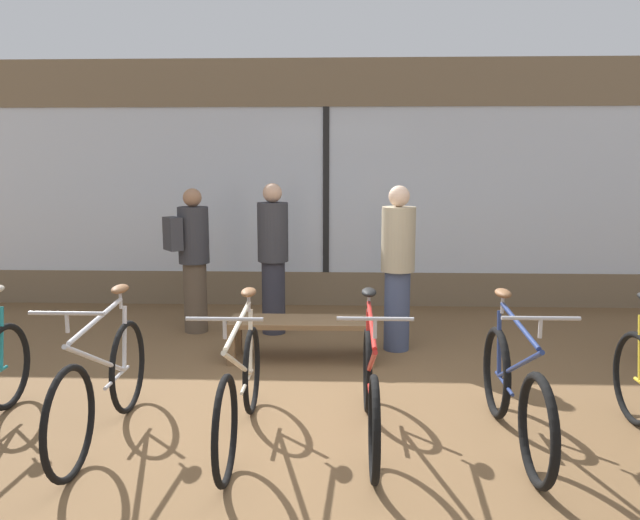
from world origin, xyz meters
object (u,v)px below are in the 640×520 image
object	(u,v)px
bicycle_center_left	(240,389)
display_bench	(302,327)
bicycle_center_right	(370,388)
bicycle_right	(514,392)
customer_by_window	(273,255)
customer_near_rack	(192,256)
customer_mid_floor	(398,265)
bicycle_left	(103,385)

from	to	relation	value
bicycle_center_left	display_bench	bearing A→B (deg)	80.50
bicycle_center_right	bicycle_right	distance (m)	0.97
display_bench	customer_by_window	xyz separation A→B (m)	(-0.38, 0.95, 0.55)
display_bench	customer_near_rack	size ratio (longest dim) A/B	0.86
customer_by_window	display_bench	bearing A→B (deg)	-68.30
bicycle_center_left	customer_mid_floor	distance (m)	2.56
display_bench	customer_mid_floor	size ratio (longest dim) A/B	0.83
bicycle_center_right	customer_near_rack	size ratio (longest dim) A/B	1.07
bicycle_center_left	customer_near_rack	xyz separation A→B (m)	(-0.98, 2.75, 0.49)
customer_near_rack	bicycle_left	bearing A→B (deg)	-89.47
bicycle_left	customer_mid_floor	world-z (taller)	customer_mid_floor
bicycle_right	display_bench	bearing A→B (deg)	131.35
bicycle_left	bicycle_right	bearing A→B (deg)	0.39
bicycle_left	bicycle_center_right	size ratio (longest dim) A/B	1.01
customer_near_rack	customer_by_window	xyz separation A→B (m)	(0.90, -0.00, 0.01)
bicycle_center_left	customer_mid_floor	bearing A→B (deg)	60.11
bicycle_right	customer_mid_floor	distance (m)	2.30
bicycle_center_right	bicycle_right	bearing A→B (deg)	-3.03
bicycle_right	customer_near_rack	size ratio (longest dim) A/B	1.05
bicycle_left	bicycle_center_left	bearing A→B (deg)	0.18
display_bench	customer_near_rack	bearing A→B (deg)	143.24
display_bench	bicycle_right	bearing A→B (deg)	-48.65
bicycle_center_right	display_bench	bearing A→B (deg)	108.95
display_bench	customer_by_window	world-z (taller)	customer_by_window
bicycle_left	bicycle_center_right	distance (m)	1.85
customer_near_rack	display_bench	bearing A→B (deg)	-36.76
bicycle_left	bicycle_center_left	xyz separation A→B (m)	(0.96, 0.00, -0.02)
bicycle_center_left	customer_mid_floor	size ratio (longest dim) A/B	1.04
display_bench	customer_by_window	bearing A→B (deg)	111.70
bicycle_center_left	bicycle_center_right	xyz separation A→B (m)	(0.89, 0.07, -0.01)
bicycle_left	bicycle_right	size ratio (longest dim) A/B	1.03
bicycle_right	customer_by_window	bearing A→B (deg)	125.44
customer_by_window	bicycle_center_left	bearing A→B (deg)	-88.34
bicycle_left	customer_by_window	bearing A→B (deg)	72.29
bicycle_center_right	bicycle_left	bearing A→B (deg)	-177.82
bicycle_center_right	customer_mid_floor	size ratio (longest dim) A/B	1.03
bicycle_right	customer_mid_floor	size ratio (longest dim) A/B	1.02
customer_near_rack	customer_mid_floor	world-z (taller)	customer_mid_floor
bicycle_center_left	display_bench	world-z (taller)	bicycle_center_left
bicycle_center_left	display_bench	distance (m)	1.82
display_bench	customer_near_rack	xyz separation A→B (m)	(-1.28, 0.96, 0.54)
bicycle_right	customer_near_rack	world-z (taller)	customer_near_rack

